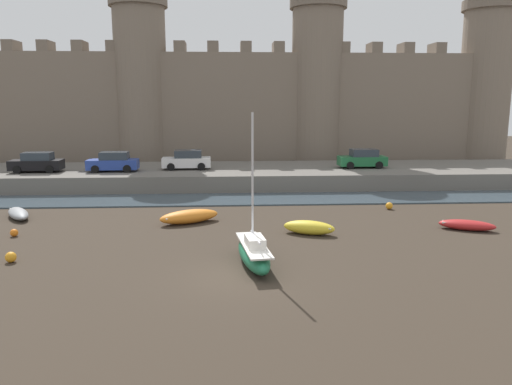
# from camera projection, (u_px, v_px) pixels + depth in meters

# --- Properties ---
(ground_plane) EXTENTS (160.00, 160.00, 0.00)m
(ground_plane) POSITION_uv_depth(u_px,v_px,m) (236.00, 276.00, 20.75)
(ground_plane) COLOR #382D23
(water_channel) EXTENTS (80.00, 4.50, 0.10)m
(water_channel) POSITION_uv_depth(u_px,v_px,m) (232.00, 199.00, 36.61)
(water_channel) COLOR #3D4C56
(water_channel) RESTS_ON ground
(quay_road) EXTENTS (66.46, 10.00, 1.40)m
(quay_road) POSITION_uv_depth(u_px,v_px,m) (231.00, 176.00, 43.61)
(quay_road) COLOR #666059
(quay_road) RESTS_ON ground
(castle) EXTENTS (60.30, 5.84, 20.40)m
(castle) POSITION_uv_depth(u_px,v_px,m) (230.00, 98.00, 51.88)
(castle) COLOR #7A6B5B
(castle) RESTS_ON ground
(sailboat_foreground_left) EXTENTS (1.73, 4.85, 6.70)m
(sailboat_foreground_left) POSITION_uv_depth(u_px,v_px,m) (254.00, 253.00, 21.99)
(sailboat_foreground_left) COLOR #1E6B47
(sailboat_foreground_left) RESTS_ON ground
(rowboat_midflat_centre) EXTENTS (2.59, 3.40, 0.58)m
(rowboat_midflat_centre) POSITION_uv_depth(u_px,v_px,m) (18.00, 213.00, 30.92)
(rowboat_midflat_centre) COLOR gray
(rowboat_midflat_centre) RESTS_ON ground
(rowboat_foreground_centre) EXTENTS (3.02, 2.05, 0.75)m
(rowboat_foreground_centre) POSITION_uv_depth(u_px,v_px,m) (309.00, 227.00, 27.18)
(rowboat_foreground_centre) COLOR yellow
(rowboat_foreground_centre) RESTS_ON ground
(rowboat_near_channel_right) EXTENTS (3.84, 2.74, 0.80)m
(rowboat_near_channel_right) POSITION_uv_depth(u_px,v_px,m) (189.00, 216.00, 29.66)
(rowboat_near_channel_right) COLOR orange
(rowboat_near_channel_right) RESTS_ON ground
(rowboat_midflat_right) EXTENTS (3.18, 2.16, 0.57)m
(rowboat_midflat_right) POSITION_uv_depth(u_px,v_px,m) (467.00, 225.00, 28.08)
(rowboat_midflat_right) COLOR red
(rowboat_midflat_right) RESTS_ON ground
(mooring_buoy_off_centre) EXTENTS (0.47, 0.47, 0.47)m
(mooring_buoy_off_centre) POSITION_uv_depth(u_px,v_px,m) (389.00, 206.00, 33.44)
(mooring_buoy_off_centre) COLOR orange
(mooring_buoy_off_centre) RESTS_ON ground
(mooring_buoy_mid_mud) EXTENTS (0.49, 0.49, 0.49)m
(mooring_buoy_mid_mud) POSITION_uv_depth(u_px,v_px,m) (11.00, 257.00, 22.46)
(mooring_buoy_mid_mud) COLOR orange
(mooring_buoy_mid_mud) RESTS_ON ground
(mooring_buoy_near_shore) EXTENTS (0.41, 0.41, 0.41)m
(mooring_buoy_near_shore) POSITION_uv_depth(u_px,v_px,m) (14.00, 233.00, 26.74)
(mooring_buoy_near_shore) COLOR orange
(mooring_buoy_near_shore) RESTS_ON ground
(car_quay_east) EXTENTS (4.15, 1.97, 1.62)m
(car_quay_east) POSITION_uv_depth(u_px,v_px,m) (113.00, 162.00, 41.22)
(car_quay_east) COLOR #263F99
(car_quay_east) RESTS_ON quay_road
(car_quay_centre_west) EXTENTS (4.15, 1.97, 1.62)m
(car_quay_centre_west) POSITION_uv_depth(u_px,v_px,m) (363.00, 159.00, 43.54)
(car_quay_centre_west) COLOR #1E6638
(car_quay_centre_west) RESTS_ON quay_road
(car_quay_centre_east) EXTENTS (4.15, 1.97, 1.62)m
(car_quay_centre_east) POSITION_uv_depth(u_px,v_px,m) (187.00, 160.00, 42.58)
(car_quay_centre_east) COLOR silver
(car_quay_centre_east) RESTS_ON quay_road
(car_quay_west) EXTENTS (4.15, 1.97, 1.62)m
(car_quay_west) POSITION_uv_depth(u_px,v_px,m) (37.00, 163.00, 40.88)
(car_quay_west) COLOR black
(car_quay_west) RESTS_ON quay_road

